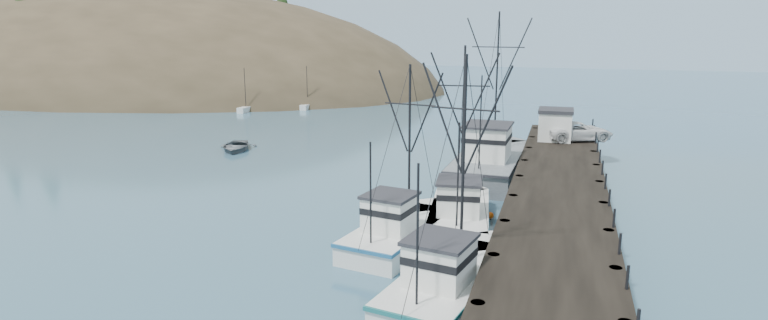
# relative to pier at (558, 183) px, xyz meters

# --- Properties ---
(ground) EXTENTS (400.00, 400.00, 0.00)m
(ground) POSITION_rel_pier_xyz_m (-14.00, -16.00, -1.69)
(ground) COLOR #31566E
(ground) RESTS_ON ground
(pier) EXTENTS (6.00, 44.00, 2.00)m
(pier) POSITION_rel_pier_xyz_m (0.00, 0.00, 0.00)
(pier) COLOR black
(pier) RESTS_ON ground
(headland) EXTENTS (134.80, 78.00, 51.00)m
(headland) POSITION_rel_pier_xyz_m (-88.95, 62.61, -6.24)
(headland) COLOR #382D1E
(headland) RESTS_ON ground
(distant_ridge) EXTENTS (360.00, 40.00, 26.00)m
(distant_ridge) POSITION_rel_pier_xyz_m (-4.00, 154.00, -1.69)
(distant_ridge) COLOR #9EB2C6
(distant_ridge) RESTS_ON ground
(distant_ridge_far) EXTENTS (180.00, 25.00, 18.00)m
(distant_ridge_far) POSITION_rel_pier_xyz_m (-54.00, 169.00, -1.69)
(distant_ridge_far) COLOR silver
(distant_ridge_far) RESTS_ON ground
(moored_sailboats) EXTENTS (18.19, 16.57, 6.35)m
(moored_sailboats) POSITION_rel_pier_xyz_m (-43.89, 39.41, -1.36)
(moored_sailboats) COLOR silver
(moored_sailboats) RESTS_ON ground
(trawler_near) EXTENTS (5.35, 11.18, 11.27)m
(trawler_near) POSITION_rel_pier_xyz_m (-4.38, -15.54, -0.87)
(trawler_near) COLOR silver
(trawler_near) RESTS_ON ground
(trawler_mid) EXTENTS (5.02, 10.43, 10.39)m
(trawler_mid) POSITION_rel_pier_xyz_m (-8.33, -9.81, -0.87)
(trawler_mid) COLOR silver
(trawler_mid) RESTS_ON ground
(trawler_far) EXTENTS (4.67, 11.07, 11.29)m
(trawler_far) POSITION_rel_pier_xyz_m (-5.74, -5.63, -0.87)
(trawler_far) COLOR silver
(trawler_far) RESTS_ON ground
(work_vessel) EXTENTS (5.27, 16.24, 13.50)m
(work_vessel) POSITION_rel_pier_xyz_m (-5.47, 7.55, -0.46)
(work_vessel) COLOR slate
(work_vessel) RESTS_ON ground
(pier_shed) EXTENTS (3.00, 3.20, 2.80)m
(pier_shed) POSITION_rel_pier_xyz_m (-0.62, 14.08, 1.73)
(pier_shed) COLOR silver
(pier_shed) RESTS_ON pier
(pickup_truck) EXTENTS (6.63, 5.04, 1.67)m
(pickup_truck) POSITION_rel_pier_xyz_m (1.37, 14.41, 1.15)
(pickup_truck) COLOR silver
(pickup_truck) RESTS_ON pier
(motorboat) EXTENTS (5.26, 6.15, 1.08)m
(motorboat) POSITION_rel_pier_xyz_m (-30.71, 10.12, -1.69)
(motorboat) COLOR #505559
(motorboat) RESTS_ON ground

